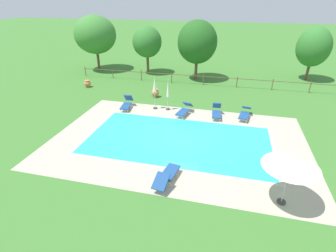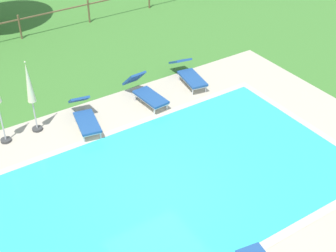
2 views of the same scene
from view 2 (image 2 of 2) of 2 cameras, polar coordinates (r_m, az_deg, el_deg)
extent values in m
plane|color=#3D752D|center=(12.91, -1.15, -7.46)|extent=(160.00, 160.00, 0.00)
cube|color=#B2A893|center=(12.91, -1.15, -7.45)|extent=(15.02, 9.92, 0.01)
cube|color=#2DB7C6|center=(12.91, -1.15, -7.45)|extent=(10.79, 5.69, 0.01)
cube|color=#C0B59F|center=(14.95, -7.23, -0.93)|extent=(11.27, 0.24, 0.01)
cube|color=#C0B59F|center=(15.87, 15.94, 0.24)|extent=(0.24, 5.69, 0.01)
cube|color=navy|center=(15.01, -9.49, 0.45)|extent=(0.85, 1.39, 0.07)
cube|color=navy|center=(15.70, -10.44, 3.09)|extent=(0.73, 0.83, 0.54)
cube|color=silver|center=(15.04, -9.47, 0.28)|extent=(0.81, 1.36, 0.04)
cylinder|color=silver|center=(14.71, -7.95, -1.03)|extent=(0.04, 0.04, 0.28)
cylinder|color=silver|center=(14.63, -9.88, -1.46)|extent=(0.04, 0.04, 0.28)
cylinder|color=silver|center=(15.60, -9.01, 1.19)|extent=(0.04, 0.04, 0.28)
cylinder|color=silver|center=(15.53, -10.83, 0.80)|extent=(0.04, 0.04, 0.28)
cube|color=navy|center=(16.04, -2.06, 3.42)|extent=(0.69, 1.34, 0.07)
cube|color=navy|center=(16.57, -4.01, 5.65)|extent=(0.65, 0.70, 0.63)
cube|color=silver|center=(16.07, -2.05, 3.26)|extent=(0.66, 1.31, 0.04)
cylinder|color=silver|center=(15.88, -0.13, 2.35)|extent=(0.04, 0.04, 0.28)
cylinder|color=silver|center=(15.63, -1.62, 1.74)|extent=(0.04, 0.04, 0.28)
cylinder|color=silver|center=(16.64, -2.44, 3.98)|extent=(0.04, 0.04, 0.28)
cylinder|color=silver|center=(16.40, -3.90, 3.42)|extent=(0.04, 0.04, 0.28)
cube|color=navy|center=(17.13, 2.88, 5.62)|extent=(0.81, 1.38, 0.07)
cube|color=navy|center=(17.84, 1.45, 7.66)|extent=(0.72, 0.86, 0.46)
cube|color=silver|center=(17.15, 2.88, 5.46)|extent=(0.77, 1.35, 0.04)
cylinder|color=silver|center=(16.89, 4.47, 4.42)|extent=(0.04, 0.04, 0.28)
cylinder|color=silver|center=(16.69, 2.91, 4.07)|extent=(0.04, 0.04, 0.28)
cylinder|color=silver|center=(17.74, 2.82, 6.09)|extent=(0.04, 0.04, 0.28)
cylinder|color=silver|center=(17.55, 1.32, 5.78)|extent=(0.04, 0.04, 0.28)
cylinder|color=silver|center=(11.45, 10.56, -14.36)|extent=(0.04, 0.04, 0.28)
cylinder|color=#383838|center=(15.31, -18.53, -1.60)|extent=(0.32, 0.32, 0.08)
cylinder|color=#B2B5B7|center=(14.94, -18.99, 0.43)|extent=(0.04, 0.04, 1.40)
cylinder|color=#383838|center=(15.53, -15.11, -0.33)|extent=(0.32, 0.32, 0.08)
cylinder|color=#B2B5B7|center=(15.26, -15.39, 1.17)|extent=(0.04, 0.04, 1.05)
cone|color=beige|center=(14.66, -16.09, 4.95)|extent=(0.25, 0.25, 1.28)
sphere|color=beige|center=(14.36, -16.51, 7.23)|extent=(0.05, 0.05, 0.05)
cylinder|color=brown|center=(21.47, -17.04, 11.08)|extent=(0.08, 0.08, 1.05)
cylinder|color=brown|center=(22.43, -9.32, 13.19)|extent=(0.08, 0.08, 1.05)
cube|color=brown|center=(21.34, -17.19, 11.87)|extent=(25.23, 0.05, 0.05)
camera|label=1|loc=(9.24, 87.10, -5.25)|focal=27.55mm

